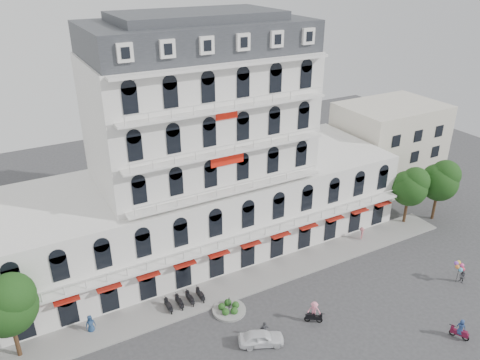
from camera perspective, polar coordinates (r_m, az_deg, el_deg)
name	(u,v)px	position (r m, az deg, el deg)	size (l,w,h in m)	color
ground	(291,341)	(43.53, 6.24, -18.92)	(120.00, 120.00, 0.00)	#38383A
sidewalk	(242,283)	(49.19, 0.19, -12.49)	(53.00, 4.00, 0.16)	gray
main_building	(202,165)	(51.11, -4.66, 1.88)	(45.00, 15.00, 25.80)	silver
flank_building_east	(387,145)	(70.63, 17.54, 4.09)	(14.00, 10.00, 12.00)	beige
traffic_island	(229,309)	(45.95, -1.34, -15.44)	(3.20, 3.20, 1.60)	gray
parked_scooter_row	(185,305)	(47.05, -6.71, -14.90)	(4.40, 1.80, 1.10)	black
tree_west_inner	(7,303)	(42.42, -26.55, -13.24)	(4.76, 4.76, 8.25)	#382314
tree_east_inner	(410,186)	(60.68, 20.05, -0.64)	(4.40, 4.37, 7.57)	#382314
tree_east_outer	(440,179)	(62.89, 23.22, 0.06)	(4.65, 4.65, 8.05)	#382314
parked_car	(261,338)	(42.62, 2.61, -18.68)	(1.59, 3.95, 1.35)	white
rider_east	(461,329)	(47.03, 25.30, -16.12)	(0.96, 1.59, 2.02)	maroon
rider_center	(314,312)	(44.71, 9.01, -15.55)	(1.44, 1.25, 2.30)	black
pedestrian_left	(91,324)	(45.48, -17.76, -16.38)	(0.87, 0.57, 1.79)	navy
pedestrian_mid	(264,330)	(43.06, 2.99, -17.78)	(1.01, 0.42, 1.72)	#4D4E54
pedestrian_right	(361,234)	(57.41, 14.58, -6.37)	(1.09, 0.63, 1.69)	#BE646E
balloon_vendor	(461,272)	(53.67, 25.34, -10.07)	(1.26, 1.19, 2.45)	#595A61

